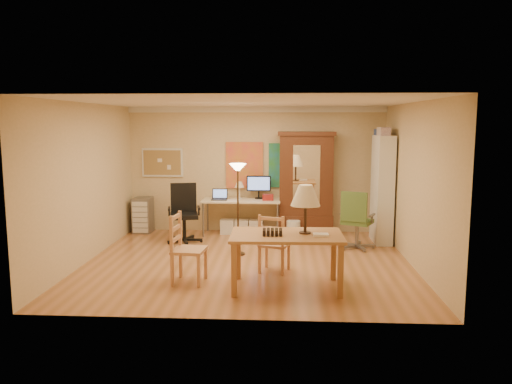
# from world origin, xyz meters

# --- Properties ---
(floor) EXTENTS (5.50, 5.50, 0.00)m
(floor) POSITION_xyz_m (0.00, 0.00, 0.00)
(floor) COLOR #A06739
(floor) RESTS_ON ground
(crown_molding) EXTENTS (5.50, 0.08, 0.12)m
(crown_molding) POSITION_xyz_m (0.00, 2.46, 2.64)
(crown_molding) COLOR white
(crown_molding) RESTS_ON floor
(corkboard) EXTENTS (0.90, 0.04, 0.62)m
(corkboard) POSITION_xyz_m (-2.05, 2.47, 1.50)
(corkboard) COLOR #A47E4D
(corkboard) RESTS_ON floor
(art_panel_left) EXTENTS (0.80, 0.04, 1.00)m
(art_panel_left) POSITION_xyz_m (-0.25, 2.47, 1.45)
(art_panel_left) COLOR gold
(art_panel_left) RESTS_ON floor
(art_panel_right) EXTENTS (0.75, 0.04, 0.95)m
(art_panel_right) POSITION_xyz_m (0.65, 2.47, 1.45)
(art_panel_right) COLOR teal
(art_panel_right) RESTS_ON floor
(dining_table) EXTENTS (1.61, 0.99, 1.50)m
(dining_table) POSITION_xyz_m (0.75, -1.27, 0.95)
(dining_table) COLOR olive
(dining_table) RESTS_ON floor
(ladder_chair_back) EXTENTS (0.54, 0.52, 0.94)m
(ladder_chair_back) POSITION_xyz_m (0.46, -0.54, 0.44)
(ladder_chair_back) COLOR tan
(ladder_chair_back) RESTS_ON floor
(ladder_chair_left) EXTENTS (0.50, 0.52, 1.04)m
(ladder_chair_left) POSITION_xyz_m (-0.82, -1.12, 0.49)
(ladder_chair_left) COLOR tan
(ladder_chair_left) RESTS_ON floor
(torchiere_lamp) EXTENTS (0.30, 0.30, 1.65)m
(torchiere_lamp) POSITION_xyz_m (-0.21, 0.48, 1.32)
(torchiere_lamp) COLOR #3F2C19
(torchiere_lamp) RESTS_ON floor
(computer_desk) EXTENTS (1.64, 0.72, 1.24)m
(computer_desk) POSITION_xyz_m (-0.26, 2.16, 0.46)
(computer_desk) COLOR beige
(computer_desk) RESTS_ON floor
(office_chair_black) EXTENTS (0.71, 0.71, 1.16)m
(office_chair_black) POSITION_xyz_m (-1.37, 1.39, 0.31)
(office_chair_black) COLOR black
(office_chair_black) RESTS_ON floor
(office_chair_green) EXTENTS (0.68, 0.68, 1.11)m
(office_chair_green) POSITION_xyz_m (1.98, 1.05, 0.30)
(office_chair_green) COLOR slate
(office_chair_green) RESTS_ON floor
(drawer_cart) EXTENTS (0.38, 0.46, 0.76)m
(drawer_cart) POSITION_xyz_m (-2.44, 2.20, 0.38)
(drawer_cart) COLOR slate
(drawer_cart) RESTS_ON floor
(armoire) EXTENTS (1.19, 0.56, 2.18)m
(armoire) POSITION_xyz_m (1.07, 2.24, 0.95)
(armoire) COLOR #3C1B10
(armoire) RESTS_ON floor
(bookshelf) EXTENTS (0.32, 0.85, 2.12)m
(bookshelf) POSITION_xyz_m (2.55, 1.64, 1.05)
(bookshelf) COLOR white
(bookshelf) RESTS_ON floor
(wastebin) EXTENTS (0.29, 0.29, 0.36)m
(wastebin) POSITION_xyz_m (0.81, 1.87, 0.18)
(wastebin) COLOR silver
(wastebin) RESTS_ON floor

